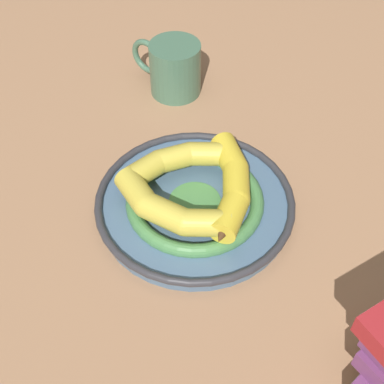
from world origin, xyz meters
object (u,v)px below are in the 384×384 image
(decorative_bowl, at_px, (192,202))
(banana_b, at_px, (232,186))
(banana_a, at_px, (166,208))
(coffee_mug, at_px, (174,67))
(banana_c, at_px, (178,160))

(decorative_bowl, height_order, banana_b, banana_b)
(banana_a, xyz_separation_m, coffee_mug, (-0.31, -0.15, -0.00))
(banana_a, relative_size, banana_b, 1.05)
(banana_c, bearing_deg, decorative_bowl, 90.87)
(decorative_bowl, distance_m, banana_b, 0.07)
(decorative_bowl, relative_size, banana_b, 1.52)
(banana_b, bearing_deg, coffee_mug, 19.15)
(banana_b, bearing_deg, banana_c, 56.94)
(banana_a, height_order, banana_b, same)
(decorative_bowl, relative_size, banana_a, 1.45)
(decorative_bowl, distance_m, coffee_mug, 0.30)
(banana_b, relative_size, banana_c, 1.42)
(banana_c, bearing_deg, banana_a, 61.25)
(coffee_mug, bearing_deg, banana_b, 143.24)
(decorative_bowl, distance_m, banana_c, 0.07)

